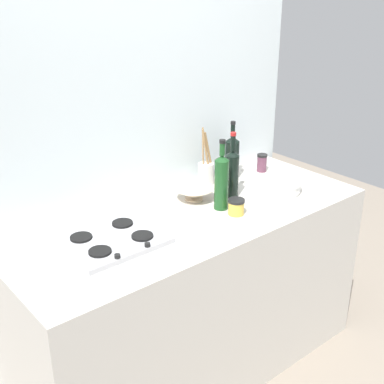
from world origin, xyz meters
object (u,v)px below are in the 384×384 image
object	(u,v)px
stovetop_hob	(112,240)
plate_stack	(280,186)
wine_bottle_mid_right	(232,157)
wine_bottle_leftmost	(232,172)
mixing_bowl	(194,193)
condiment_jar_front	(236,207)
utensil_crock	(206,172)
condiment_jar_rear	(262,163)
wine_bottle_mid_left	(221,181)

from	to	relation	value
stovetop_hob	plate_stack	world-z (taller)	plate_stack
wine_bottle_mid_right	wine_bottle_leftmost	bearing A→B (deg)	-133.82
plate_stack	wine_bottle_leftmost	world-z (taller)	wine_bottle_leftmost
stovetop_hob	mixing_bowl	bearing A→B (deg)	12.11
stovetop_hob	wine_bottle_leftmost	world-z (taller)	wine_bottle_leftmost
wine_bottle_mid_right	condiment_jar_front	bearing A→B (deg)	-131.09
plate_stack	condiment_jar_front	xyz separation A→B (m)	(-0.37, -0.05, 0.01)
mixing_bowl	utensil_crock	distance (m)	0.23
condiment_jar_front	condiment_jar_rear	size ratio (longest dim) A/B	0.78
wine_bottle_mid_left	mixing_bowl	world-z (taller)	wine_bottle_mid_left
utensil_crock	condiment_jar_front	world-z (taller)	utensil_crock
wine_bottle_leftmost	wine_bottle_mid_left	xyz separation A→B (m)	(-0.14, -0.07, 0.01)
mixing_bowl	utensil_crock	size ratio (longest dim) A/B	0.65
stovetop_hob	condiment_jar_rear	distance (m)	1.13
wine_bottle_mid_left	condiment_jar_rear	size ratio (longest dim) A/B	3.41
wine_bottle_mid_right	utensil_crock	bearing A→B (deg)	171.36
stovetop_hob	condiment_jar_rear	xyz separation A→B (m)	(1.11, 0.18, 0.04)
plate_stack	wine_bottle_mid_right	world-z (taller)	wine_bottle_mid_right
mixing_bowl	utensil_crock	xyz separation A→B (m)	(0.19, 0.12, 0.03)
plate_stack	wine_bottle_mid_right	bearing A→B (deg)	101.10
mixing_bowl	stovetop_hob	bearing A→B (deg)	-167.89
wine_bottle_mid_right	plate_stack	bearing A→B (deg)	-78.90
mixing_bowl	utensil_crock	bearing A→B (deg)	33.10
wine_bottle_leftmost	condiment_jar_front	world-z (taller)	wine_bottle_leftmost
mixing_bowl	condiment_jar_front	distance (m)	0.26
plate_stack	wine_bottle_mid_right	xyz separation A→B (m)	(-0.06, 0.30, 0.09)
stovetop_hob	wine_bottle_leftmost	bearing A→B (deg)	2.38
mixing_bowl	plate_stack	bearing A→B (deg)	-26.46
condiment_jar_front	condiment_jar_rear	world-z (taller)	condiment_jar_rear
wine_bottle_leftmost	condiment_jar_rear	xyz separation A→B (m)	(0.38, 0.15, -0.08)
plate_stack	condiment_jar_rear	bearing A→B (deg)	61.14
condiment_jar_rear	wine_bottle_leftmost	bearing A→B (deg)	-158.78
condiment_jar_rear	utensil_crock	bearing A→B (deg)	170.63
mixing_bowl	utensil_crock	world-z (taller)	utensil_crock
stovetop_hob	mixing_bowl	xyz separation A→B (m)	(0.55, 0.12, 0.02)
stovetop_hob	utensil_crock	size ratio (longest dim) A/B	1.32
stovetop_hob	mixing_bowl	distance (m)	0.57
plate_stack	condiment_jar_rear	xyz separation A→B (m)	(0.15, 0.27, 0.02)
stovetop_hob	plate_stack	size ratio (longest dim) A/B	1.86
stovetop_hob	utensil_crock	world-z (taller)	utensil_crock
wine_bottle_leftmost	mixing_bowl	size ratio (longest dim) A/B	1.68
mixing_bowl	wine_bottle_mid_right	bearing A→B (deg)	15.25
stovetop_hob	mixing_bowl	size ratio (longest dim) A/B	2.04
wine_bottle_mid_right	condiment_jar_front	distance (m)	0.47
plate_stack	condiment_jar_rear	size ratio (longest dim) A/B	2.17
stovetop_hob	condiment_jar_rear	world-z (taller)	condiment_jar_rear
wine_bottle_mid_right	wine_bottle_mid_left	bearing A→B (deg)	-140.99
condiment_jar_front	condiment_jar_rear	bearing A→B (deg)	31.63
wine_bottle_leftmost	mixing_bowl	world-z (taller)	wine_bottle_leftmost
wine_bottle_mid_left	condiment_jar_front	distance (m)	0.14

